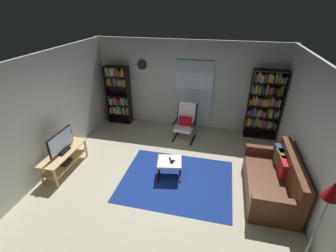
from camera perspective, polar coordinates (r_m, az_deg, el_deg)
ground_plane at (r=5.28m, az=-1.05°, el=-13.88°), size 7.02×7.02×0.00m
wall_back at (r=7.14m, az=4.63°, el=9.73°), size 5.60×0.06×2.60m
wall_left at (r=5.75m, az=-28.27°, el=1.69°), size 0.06×6.00×2.60m
wall_right at (r=4.73m, az=32.53°, el=-4.95°), size 0.06×6.00×2.60m
glass_door_panel at (r=7.13m, az=6.16°, el=7.51°), size 1.10×0.01×2.00m
area_rug at (r=5.38m, az=2.08°, el=-12.89°), size 2.40×1.92×0.01m
tv_stand at (r=5.97m, az=-23.66°, el=-7.06°), size 0.45×1.29×0.50m
television at (r=5.77m, az=-24.32°, el=-3.76°), size 0.20×0.81×0.49m
bookshelf_near_tv at (r=7.58m, az=-11.89°, el=7.77°), size 0.73×0.30×1.82m
bookshelf_near_sofa at (r=7.02m, az=22.20°, el=5.19°), size 0.88×0.30×1.95m
leather_sofa at (r=5.34m, az=24.08°, el=-11.88°), size 0.90×1.77×0.89m
lounge_armchair at (r=6.68m, az=4.25°, el=1.32°), size 0.62×0.70×1.02m
ottoman at (r=5.30m, az=0.39°, el=-9.01°), size 0.60×0.57×0.41m
tv_remote at (r=5.29m, az=0.57°, el=-8.07°), size 0.10×0.15×0.02m
cell_phone at (r=5.23m, az=1.07°, el=-8.60°), size 0.10×0.15×0.01m
floor_lamp_by_sofa at (r=3.47m, az=33.93°, el=-15.27°), size 0.22×0.22×1.74m
wall_clock at (r=7.23m, az=-6.33°, el=14.43°), size 0.29×0.03×0.29m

